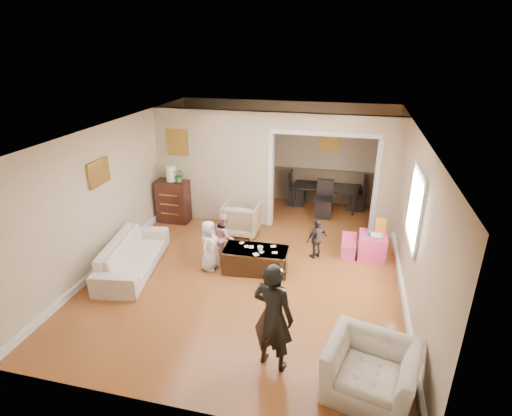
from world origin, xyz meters
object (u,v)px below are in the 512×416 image
(coffee_table, at_px, (256,260))
(adult_person, at_px, (273,316))
(coffee_cup, at_px, (260,249))
(child_kneel_a, at_px, (209,246))
(armchair_back, at_px, (242,218))
(sofa, at_px, (133,255))
(child_toddler, at_px, (317,239))
(play_table, at_px, (372,246))
(dining_table, at_px, (326,196))
(child_kneel_b, at_px, (224,236))
(cyan_cup, at_px, (368,233))
(armchair_front, at_px, (370,370))
(table_lamp, at_px, (171,173))
(dresser, at_px, (173,201))

(coffee_table, height_order, adult_person, adult_person)
(coffee_cup, height_order, child_kneel_a, child_kneel_a)
(armchair_back, xyz_separation_m, child_kneel_a, (-0.18, -1.62, 0.13))
(sofa, relative_size, child_toddler, 2.50)
(coffee_cup, relative_size, child_toddler, 0.13)
(coffee_table, height_order, coffee_cup, coffee_cup)
(coffee_cup, xyz_separation_m, play_table, (2.02, 1.05, -0.24))
(sofa, height_order, adult_person, adult_person)
(armchair_back, distance_m, play_table, 2.83)
(play_table, xyz_separation_m, dining_table, (-1.10, 2.45, 0.04))
(coffee_table, bearing_deg, armchair_back, 114.51)
(adult_person, distance_m, child_kneel_b, 2.96)
(sofa, relative_size, cyan_cup, 25.57)
(child_toddler, bearing_deg, adult_person, 40.14)
(armchair_front, xyz_separation_m, play_table, (0.11, 3.44, -0.09))
(armchair_back, bearing_deg, dining_table, -130.14)
(armchair_front, bearing_deg, armchair_back, 137.85)
(table_lamp, relative_size, cyan_cup, 4.50)
(table_lamp, height_order, child_toddler, table_lamp)
(coffee_table, height_order, child_kneel_a, child_kneel_a)
(armchair_back, distance_m, dresser, 1.76)
(coffee_table, distance_m, child_kneel_a, 0.90)
(sofa, height_order, play_table, sofa)
(coffee_table, distance_m, dining_table, 3.61)
(table_lamp, distance_m, adult_person, 5.10)
(coffee_cup, bearing_deg, child_toddler, 40.10)
(play_table, distance_m, dining_table, 2.69)
(sofa, bearing_deg, table_lamp, -4.73)
(table_lamp, distance_m, cyan_cup, 4.53)
(child_toddler, bearing_deg, sofa, -23.57)
(cyan_cup, bearing_deg, coffee_table, -154.70)
(child_kneel_a, bearing_deg, sofa, 109.98)
(armchair_front, relative_size, table_lamp, 2.90)
(armchair_back, height_order, dresser, dresser)
(table_lamp, relative_size, child_toddler, 0.44)
(play_table, xyz_separation_m, child_kneel_a, (-2.97, -1.15, 0.24))
(dresser, distance_m, child_toddler, 3.59)
(armchair_front, xyz_separation_m, coffee_table, (-2.00, 2.44, -0.12))
(sofa, bearing_deg, child_toddler, -78.32)
(armchair_back, distance_m, child_kneel_b, 1.17)
(armchair_front, relative_size, child_toddler, 1.28)
(armchair_back, distance_m, child_kneel_a, 1.63)
(sofa, relative_size, coffee_table, 1.74)
(coffee_table, relative_size, child_toddler, 1.44)
(armchair_front, height_order, child_kneel_b, child_kneel_b)
(armchair_back, height_order, coffee_cup, armchair_back)
(armchair_back, height_order, play_table, armchair_back)
(adult_person, bearing_deg, child_kneel_b, -43.76)
(coffee_table, distance_m, cyan_cup, 2.26)
(child_toddler, bearing_deg, table_lamp, -60.18)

